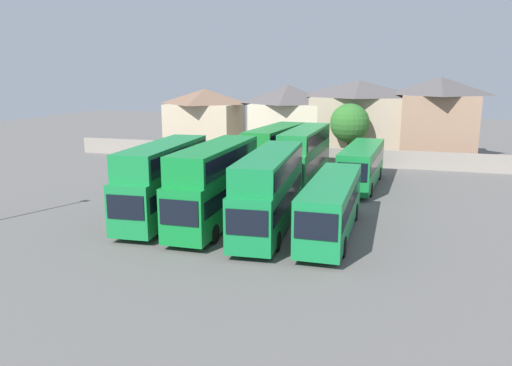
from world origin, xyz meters
TOP-DOWN VIEW (x-y plane):
  - ground at (0.00, 18.00)m, footprint 140.00×140.00m
  - depot_boundary_wall at (0.00, 23.54)m, footprint 56.00×0.50m
  - bus_1 at (-5.41, 0.10)m, footprint 3.23×10.69m
  - bus_2 at (-1.78, 0.03)m, footprint 2.71×10.96m
  - bus_3 at (1.76, 0.01)m, footprint 3.26×11.81m
  - bus_4 at (5.55, -0.01)m, footprint 2.57×11.38m
  - bus_5 at (-4.81, 13.41)m, footprint 3.01×11.13m
  - bus_6 at (-1.48, 13.95)m, footprint 3.35×10.99m
  - bus_7 at (1.27, 13.60)m, footprint 2.63×11.70m
  - bus_8 at (6.14, 13.88)m, footprint 3.06×11.38m
  - house_terrace_left at (-15.21, 31.08)m, footprint 8.95×7.82m
  - house_terrace_centre at (-4.23, 30.62)m, footprint 8.72×6.45m
  - house_terrace_right at (4.15, 30.73)m, footprint 11.06×6.67m
  - house_terrace_far_right at (12.95, 30.41)m, footprint 8.21×7.70m
  - tree_left_of_lot at (3.72, 26.04)m, footprint 4.26×4.26m

SIDE VIEW (x-z plane):
  - ground at x=0.00m, z-range 0.00..0.00m
  - depot_boundary_wall at x=0.00m, z-range 0.00..1.80m
  - bus_4 at x=5.55m, z-range 0.24..3.62m
  - bus_8 at x=6.14m, z-range 0.25..3.72m
  - bus_5 at x=-4.81m, z-range 0.25..3.79m
  - bus_3 at x=1.76m, z-range 0.31..5.08m
  - bus_7 at x=1.27m, z-range 0.31..5.12m
  - bus_6 at x=-1.48m, z-range 0.31..5.15m
  - bus_1 at x=-5.41m, z-range 0.31..5.32m
  - bus_2 at x=-1.78m, z-range 0.32..5.40m
  - house_terrace_left at x=-15.21m, z-range 0.07..7.65m
  - house_terrace_centre at x=-4.23m, z-range 0.08..8.26m
  - tree_left_of_lot at x=3.72m, z-range 1.02..7.38m
  - house_terrace_right at x=4.15m, z-range 0.08..8.80m
  - house_terrace_far_right at x=12.95m, z-range 0.08..9.21m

